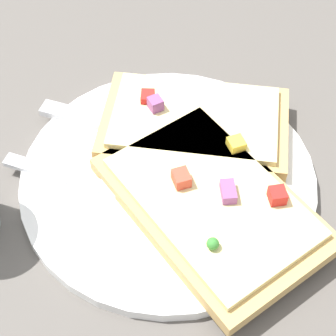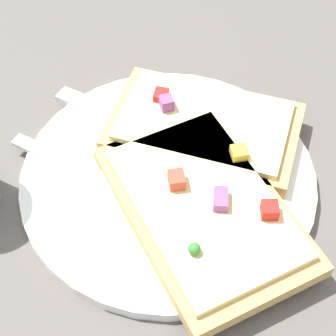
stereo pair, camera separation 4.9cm
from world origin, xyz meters
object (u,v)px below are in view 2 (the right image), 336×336
at_px(pizza_slice_main, 204,207).
at_px(pizza_slice_corner, 207,128).
at_px(fork, 132,193).
at_px(plate, 168,179).
at_px(knife, 132,123).

distance_m(pizza_slice_main, pizza_slice_corner, 0.09).
relative_size(fork, pizza_slice_corner, 1.16).
bearing_deg(pizza_slice_corner, plate, -109.90).
bearing_deg(pizza_slice_corner, fork, -117.13).
height_order(plate, pizza_slice_corner, pizza_slice_corner).
height_order(fork, pizza_slice_corner, pizza_slice_corner).
bearing_deg(plate, pizza_slice_main, -109.83).
height_order(plate, knife, knife).
xyz_separation_m(pizza_slice_main, pizza_slice_corner, (0.08, 0.04, -0.00)).
bearing_deg(fork, pizza_slice_corner, 74.37).
bearing_deg(fork, knife, 120.93).
relative_size(pizza_slice_main, pizza_slice_corner, 1.16).
distance_m(fork, pizza_slice_corner, 0.10).
xyz_separation_m(plate, fork, (-0.03, 0.01, 0.01)).
bearing_deg(plate, pizza_slice_corner, -3.46).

